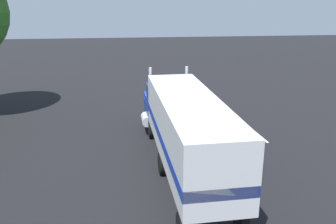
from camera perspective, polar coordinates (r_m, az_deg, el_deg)
The scene contains 6 objects.
ground_plane at distance 23.88m, azimuth -0.65°, elevation -2.96°, with size 120.00×120.00×0.00m, color black.
lane_stripe_near at distance 23.17m, azimuth 8.43°, elevation -3.80°, with size 4.40×0.16×0.01m, color silver.
lane_stripe_mid at distance 24.55m, azimuth 13.33°, elevation -2.85°, with size 4.40×0.16×0.01m, color silver.
semi_truck at distance 17.52m, azimuth 2.50°, elevation -1.96°, with size 14.25×3.33×4.50m.
person_bystander at distance 21.99m, azimuth 7.69°, elevation -2.48°, with size 0.34×0.47×1.63m.
motorcycle at distance 19.27m, azimuth 12.86°, elevation -7.08°, with size 2.05×0.70×1.12m.
Camera 1 is at (-22.22, 2.52, 8.38)m, focal length 38.35 mm.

